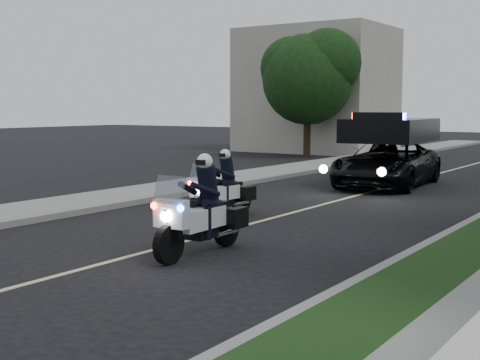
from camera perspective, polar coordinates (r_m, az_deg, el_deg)
name	(u,v)px	position (r m, az deg, el deg)	size (l,w,h in m)	color
ground	(132,256)	(11.65, -9.34, -6.49)	(120.00, 120.00, 0.00)	black
curb_left	(250,182)	(21.93, 0.87, -0.18)	(0.20, 60.00, 0.15)	gray
sidewalk_left	(223,180)	(22.55, -1.47, 0.01)	(2.00, 60.00, 0.16)	gray
building_far	(317,90)	(38.61, 6.64, 7.70)	(8.00, 6.00, 7.00)	#A8A396
lane_marking	(365,193)	(20.01, 10.74, -1.13)	(0.12, 50.00, 0.01)	#BFB78C
police_moto_left	(222,217)	(15.47, -1.58, -3.22)	(0.66, 1.88, 1.59)	silver
police_moto_right	(200,254)	(11.65, -3.44, -6.42)	(0.73, 2.08, 1.77)	silver
police_suv	(386,186)	(21.95, 12.53, -0.52)	(2.45, 5.29, 2.57)	black
bicycle	(377,171)	(27.10, 11.75, 0.78)	(0.60, 1.72, 0.90)	black
cyclist	(377,171)	(27.10, 11.75, 0.78)	(0.59, 0.39, 1.64)	black
tree_left_near	(307,157)	(33.89, 5.78, 1.98)	(4.59, 4.59, 7.65)	#173913
tree_left_far	(315,152)	(37.94, 6.50, 2.43)	(5.10, 5.10, 8.50)	#183210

